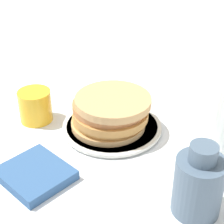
# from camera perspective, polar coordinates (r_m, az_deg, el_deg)

# --- Properties ---
(ground_plane) EXTENTS (4.00, 4.00, 0.00)m
(ground_plane) POSITION_cam_1_polar(r_m,az_deg,el_deg) (0.87, 1.55, -2.69)
(ground_plane) COLOR white
(plate) EXTENTS (0.23, 0.23, 0.01)m
(plate) POSITION_cam_1_polar(r_m,az_deg,el_deg) (0.87, 0.00, -2.24)
(plate) COLOR silver
(plate) RESTS_ON ground_plane
(pancake_stack) EXTENTS (0.18, 0.18, 0.08)m
(pancake_stack) POSITION_cam_1_polar(r_m,az_deg,el_deg) (0.85, -0.24, 0.12)
(pancake_stack) COLOR tan
(pancake_stack) RESTS_ON plate
(juice_glass) EXTENTS (0.08, 0.08, 0.08)m
(juice_glass) POSITION_cam_1_polar(r_m,az_deg,el_deg) (0.91, -11.61, 0.92)
(juice_glass) COLOR yellow
(juice_glass) RESTS_ON ground_plane
(cream_jug) EXTENTS (0.08, 0.08, 0.14)m
(cream_jug) POSITION_cam_1_polar(r_m,az_deg,el_deg) (0.66, 13.04, -10.63)
(cream_jug) COLOR #4C6075
(cream_jug) RESTS_ON ground_plane
(napkin) EXTENTS (0.15, 0.15, 0.02)m
(napkin) POSITION_cam_1_polar(r_m,az_deg,el_deg) (0.75, -11.61, -9.25)
(napkin) COLOR #33598C
(napkin) RESTS_ON ground_plane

